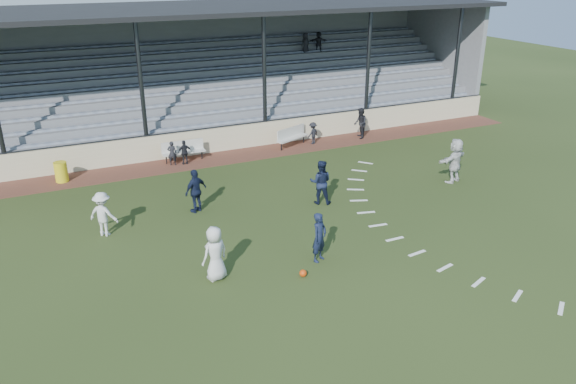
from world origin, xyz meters
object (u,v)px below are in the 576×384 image
object	(u,v)px
bench_left	(183,149)
player_white_lead	(215,253)
official	(360,123)
bench_right	(292,135)
trash_bin	(61,172)
player_navy_lead	(319,237)
football	(303,273)

from	to	relation	value
bench_left	player_white_lead	size ratio (longest dim) A/B	1.18
bench_left	official	world-z (taller)	official
bench_left	bench_right	size ratio (longest dim) A/B	1.00
bench_right	trash_bin	distance (m)	11.02
player_white_lead	player_navy_lead	size ratio (longest dim) A/B	1.05
player_navy_lead	official	bearing A→B (deg)	22.81
football	official	size ratio (longest dim) A/B	0.14
bench_right	official	distance (m)	3.88
player_white_lead	official	bearing A→B (deg)	-155.84
trash_bin	player_white_lead	bearing A→B (deg)	-71.40
bench_right	football	xyz separation A→B (m)	(-5.14, -11.62, -0.47)
football	official	world-z (taller)	official
bench_left	bench_right	xyz separation A→B (m)	(5.58, -0.12, 0.00)
bench_right	player_navy_lead	distance (m)	11.74
bench_right	player_navy_lead	bearing A→B (deg)	-134.27
bench_left	football	size ratio (longest dim) A/B	8.90
trash_bin	football	world-z (taller)	trash_bin
football	official	xyz separation A→B (m)	(9.00, 11.31, 0.71)
bench_right	football	size ratio (longest dim) A/B	8.88
football	official	bearing A→B (deg)	51.48
bench_right	player_navy_lead	size ratio (longest dim) A/B	1.23
trash_bin	player_white_lead	world-z (taller)	player_white_lead
player_white_lead	player_navy_lead	bearing A→B (deg)	156.56
trash_bin	official	world-z (taller)	official
bench_left	trash_bin	distance (m)	5.45
football	bench_right	bearing A→B (deg)	66.13
bench_left	bench_right	bearing A→B (deg)	-1.08
player_navy_lead	official	size ratio (longest dim) A/B	1.01
player_navy_lead	player_white_lead	bearing A→B (deg)	144.67
football	player_navy_lead	bearing A→B (deg)	37.07
bench_left	player_navy_lead	distance (m)	11.15
official	player_white_lead	bearing A→B (deg)	-27.81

